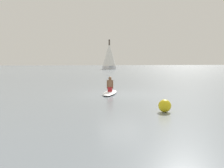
% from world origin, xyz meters
% --- Properties ---
extents(ground_plane, '(400.00, 400.00, 0.00)m').
position_xyz_m(ground_plane, '(0.00, 0.00, 0.00)').
color(ground_plane, gray).
extents(surfboard, '(1.99, 2.99, 0.14)m').
position_xyz_m(surfboard, '(-0.50, 0.37, 0.07)').
color(surfboard, white).
rests_on(surfboard, ground).
extents(person_paddler, '(0.39, 0.38, 0.91)m').
position_xyz_m(person_paddler, '(-0.50, 0.37, 0.55)').
color(person_paddler, '#A51E23').
rests_on(person_paddler, surfboard).
extents(sailboat_far_right, '(5.70, 5.70, 9.04)m').
position_xyz_m(sailboat_far_right, '(18.54, 57.80, 4.24)').
color(sailboat_far_right, silver).
rests_on(sailboat_far_right, ground).
extents(buoy_marker, '(0.49, 0.49, 0.49)m').
position_xyz_m(buoy_marker, '(-0.32, -5.60, 0.24)').
color(buoy_marker, yellow).
rests_on(buoy_marker, ground).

